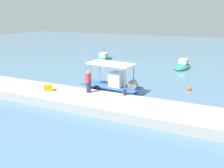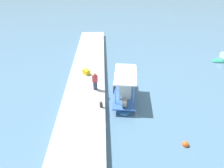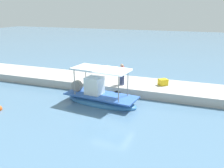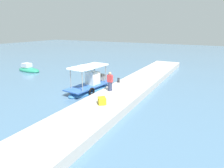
# 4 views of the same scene
# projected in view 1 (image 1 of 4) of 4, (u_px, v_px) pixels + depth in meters

# --- Properties ---
(ground_plane) EXTENTS (120.00, 120.00, 0.00)m
(ground_plane) POSITION_uv_depth(u_px,v_px,m) (102.00, 90.00, 21.96)
(ground_plane) COLOR slate
(dock_quay) EXTENTS (36.00, 3.61, 0.65)m
(dock_quay) POSITION_uv_depth(u_px,v_px,m) (78.00, 99.00, 18.65)
(dock_quay) COLOR #B6B2AC
(dock_quay) RESTS_ON ground_plane
(main_fishing_boat) EXTENTS (5.49, 2.49, 2.84)m
(main_fishing_boat) POSITION_uv_depth(u_px,v_px,m) (112.00, 87.00, 21.23)
(main_fishing_boat) COLOR #3777B6
(main_fishing_boat) RESTS_ON ground_plane
(fisherman_near_bollard) EXTENTS (0.38, 0.48, 1.66)m
(fisherman_near_bollard) POSITION_uv_depth(u_px,v_px,m) (88.00, 83.00, 19.02)
(fisherman_near_bollard) COLOR #323C5D
(fisherman_near_bollard) RESTS_ON dock_quay
(mooring_bollard) EXTENTS (0.24, 0.24, 0.44)m
(mooring_bollard) POSITION_uv_depth(u_px,v_px,m) (125.00, 92.00, 18.47)
(mooring_bollard) COLOR #2D2D33
(mooring_bollard) RESTS_ON dock_quay
(cargo_crate) EXTENTS (0.84, 0.83, 0.49)m
(cargo_crate) POSITION_uv_depth(u_px,v_px,m) (48.00, 88.00, 19.57)
(cargo_crate) COLOR gold
(cargo_crate) RESTS_ON dock_quay
(marker_buoy) EXTENTS (0.44, 0.44, 0.44)m
(marker_buoy) POSITION_uv_depth(u_px,v_px,m) (189.00, 89.00, 22.00)
(marker_buoy) COLOR #EE591B
(marker_buoy) RESTS_ON ground_plane
(moored_boat_near) EXTENTS (2.27, 5.27, 1.28)m
(moored_boat_near) POSITION_uv_depth(u_px,v_px,m) (105.00, 58.00, 36.85)
(moored_boat_near) COLOR teal
(moored_boat_near) RESTS_ON ground_plane
(moored_boat_mid) EXTENTS (1.90, 4.06, 1.35)m
(moored_boat_mid) POSITION_uv_depth(u_px,v_px,m) (182.00, 66.00, 30.89)
(moored_boat_mid) COLOR #278E6C
(moored_boat_mid) RESTS_ON ground_plane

